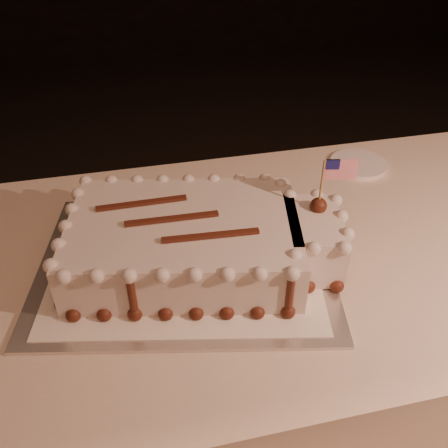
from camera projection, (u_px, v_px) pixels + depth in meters
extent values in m
cube|color=beige|center=(241.00, 364.00, 1.28)|extent=(2.40, 0.80, 0.75)
cube|color=silver|center=(186.00, 264.00, 1.02)|extent=(0.67, 0.55, 0.01)
cube|color=white|center=(186.00, 262.00, 1.01)|extent=(0.60, 0.50, 0.00)
cube|color=silver|center=(184.00, 242.00, 0.98)|extent=(0.49, 0.38, 0.11)
cube|color=silver|center=(312.00, 240.00, 0.99)|extent=(0.14, 0.19, 0.11)
sphere|color=#582416|center=(73.00, 315.00, 0.89)|extent=(0.03, 0.03, 0.03)
sphere|color=#582416|center=(104.00, 314.00, 0.89)|extent=(0.03, 0.03, 0.03)
sphere|color=#582416|center=(135.00, 314.00, 0.89)|extent=(0.03, 0.03, 0.03)
sphere|color=#582416|center=(166.00, 313.00, 0.89)|extent=(0.03, 0.03, 0.03)
sphere|color=#582416|center=(196.00, 313.00, 0.89)|extent=(0.03, 0.03, 0.03)
sphere|color=#582416|center=(227.00, 312.00, 0.89)|extent=(0.03, 0.03, 0.03)
sphere|color=#582416|center=(257.00, 312.00, 0.89)|extent=(0.03, 0.03, 0.03)
sphere|color=#582416|center=(288.00, 312.00, 0.90)|extent=(0.03, 0.03, 0.03)
sphere|color=#582416|center=(291.00, 294.00, 0.93)|extent=(0.03, 0.03, 0.03)
sphere|color=#582416|center=(308.00, 286.00, 0.95)|extent=(0.03, 0.03, 0.03)
sphere|color=#582416|center=(337.00, 286.00, 0.95)|extent=(0.03, 0.03, 0.03)
sphere|color=#582416|center=(340.00, 271.00, 0.98)|extent=(0.03, 0.03, 0.03)
sphere|color=#582416|center=(335.00, 253.00, 1.02)|extent=(0.03, 0.03, 0.03)
sphere|color=#582416|center=(330.00, 236.00, 1.07)|extent=(0.03, 0.03, 0.03)
sphere|color=#582416|center=(312.00, 231.00, 1.08)|extent=(0.03, 0.03, 0.03)
sphere|color=#582416|center=(286.00, 231.00, 1.08)|extent=(0.03, 0.03, 0.03)
sphere|color=#582416|center=(278.00, 220.00, 1.11)|extent=(0.03, 0.03, 0.03)
sphere|color=#582416|center=(263.00, 214.00, 1.13)|extent=(0.03, 0.03, 0.03)
sphere|color=#582416|center=(239.00, 215.00, 1.13)|extent=(0.03, 0.03, 0.03)
sphere|color=#582416|center=(214.00, 215.00, 1.13)|extent=(0.03, 0.03, 0.03)
sphere|color=#582416|center=(190.00, 215.00, 1.13)|extent=(0.03, 0.03, 0.03)
sphere|color=#582416|center=(166.00, 216.00, 1.13)|extent=(0.03, 0.03, 0.03)
sphere|color=#582416|center=(141.00, 216.00, 1.12)|extent=(0.03, 0.03, 0.03)
sphere|color=#582416|center=(117.00, 216.00, 1.12)|extent=(0.03, 0.03, 0.03)
sphere|color=#582416|center=(93.00, 216.00, 1.12)|extent=(0.03, 0.03, 0.03)
sphere|color=#582416|center=(86.00, 230.00, 1.08)|extent=(0.03, 0.03, 0.03)
sphere|color=#582416|center=(80.00, 246.00, 1.04)|extent=(0.03, 0.03, 0.03)
sphere|color=#582416|center=(75.00, 263.00, 1.00)|extent=(0.03, 0.03, 0.03)
sphere|color=#582416|center=(68.00, 283.00, 0.95)|extent=(0.03, 0.03, 0.03)
sphere|color=#582416|center=(62.00, 304.00, 0.91)|extent=(0.03, 0.03, 0.03)
sphere|color=silver|center=(63.00, 277.00, 0.83)|extent=(0.03, 0.03, 0.03)
sphere|color=silver|center=(96.00, 276.00, 0.83)|extent=(0.03, 0.03, 0.03)
sphere|color=silver|center=(129.00, 276.00, 0.83)|extent=(0.03, 0.03, 0.03)
sphere|color=silver|center=(162.00, 275.00, 0.83)|extent=(0.03, 0.03, 0.03)
sphere|color=silver|center=(194.00, 275.00, 0.84)|extent=(0.03, 0.03, 0.03)
sphere|color=silver|center=(227.00, 274.00, 0.84)|extent=(0.03, 0.03, 0.03)
sphere|color=silver|center=(260.00, 274.00, 0.84)|extent=(0.03, 0.03, 0.03)
sphere|color=silver|center=(292.00, 274.00, 0.84)|extent=(0.03, 0.03, 0.03)
sphere|color=silver|center=(295.00, 256.00, 0.87)|extent=(0.03, 0.03, 0.03)
sphere|color=silver|center=(313.00, 249.00, 0.89)|extent=(0.03, 0.03, 0.03)
sphere|color=silver|center=(344.00, 248.00, 0.89)|extent=(0.03, 0.03, 0.03)
sphere|color=silver|center=(347.00, 234.00, 0.92)|extent=(0.03, 0.03, 0.03)
sphere|color=silver|center=(341.00, 217.00, 0.97)|extent=(0.03, 0.03, 0.03)
sphere|color=silver|center=(336.00, 201.00, 1.01)|extent=(0.03, 0.03, 0.03)
sphere|color=silver|center=(316.00, 196.00, 1.02)|extent=(0.03, 0.03, 0.03)
sphere|color=silver|center=(290.00, 196.00, 1.02)|extent=(0.03, 0.03, 0.03)
sphere|color=silver|center=(281.00, 185.00, 1.05)|extent=(0.03, 0.03, 0.03)
sphere|color=silver|center=(265.00, 180.00, 1.07)|extent=(0.03, 0.03, 0.03)
sphere|color=silver|center=(239.00, 180.00, 1.07)|extent=(0.03, 0.03, 0.03)
sphere|color=silver|center=(214.00, 180.00, 1.07)|extent=(0.03, 0.03, 0.03)
sphere|color=silver|center=(188.00, 180.00, 1.07)|extent=(0.03, 0.03, 0.03)
sphere|color=silver|center=(163.00, 181.00, 1.07)|extent=(0.03, 0.03, 0.03)
sphere|color=silver|center=(137.00, 181.00, 1.07)|extent=(0.03, 0.03, 0.03)
sphere|color=silver|center=(111.00, 181.00, 1.07)|extent=(0.03, 0.03, 0.03)
sphere|color=silver|center=(86.00, 181.00, 1.07)|extent=(0.03, 0.03, 0.03)
sphere|color=silver|center=(78.00, 194.00, 1.03)|extent=(0.03, 0.03, 0.03)
sphere|color=silver|center=(72.00, 210.00, 0.98)|extent=(0.03, 0.03, 0.03)
sphere|color=silver|center=(66.00, 227.00, 0.94)|extent=(0.03, 0.03, 0.03)
sphere|color=silver|center=(59.00, 245.00, 0.90)|extent=(0.03, 0.03, 0.03)
sphere|color=silver|center=(51.00, 266.00, 0.85)|extent=(0.03, 0.03, 0.03)
cylinder|color=#582416|center=(132.00, 296.00, 0.86)|extent=(0.01, 0.01, 0.10)
sphere|color=#582416|center=(135.00, 313.00, 0.89)|extent=(0.03, 0.03, 0.03)
cylinder|color=#582416|center=(290.00, 294.00, 0.87)|extent=(0.01, 0.01, 0.10)
sphere|color=#582416|center=(288.00, 311.00, 0.89)|extent=(0.03, 0.03, 0.03)
cylinder|color=#582416|center=(338.00, 236.00, 1.00)|extent=(0.01, 0.01, 0.10)
sphere|color=#582416|center=(335.00, 252.00, 1.02)|extent=(0.03, 0.03, 0.03)
cylinder|color=#582416|center=(264.00, 198.00, 1.10)|extent=(0.01, 0.01, 0.10)
sphere|color=#582416|center=(263.00, 214.00, 1.13)|extent=(0.03, 0.03, 0.03)
cylinder|color=#582416|center=(139.00, 200.00, 1.10)|extent=(0.01, 0.01, 0.10)
sphere|color=#582416|center=(141.00, 215.00, 1.12)|extent=(0.03, 0.03, 0.03)
cylinder|color=#582416|center=(71.00, 246.00, 0.97)|extent=(0.01, 0.01, 0.10)
sphere|color=#582416|center=(74.00, 263.00, 1.00)|extent=(0.03, 0.03, 0.03)
cube|color=#582416|center=(142.00, 203.00, 0.99)|extent=(0.18, 0.01, 0.01)
cube|color=#582416|center=(172.00, 219.00, 0.95)|extent=(0.18, 0.02, 0.01)
cube|color=#582416|center=(211.00, 235.00, 0.91)|extent=(0.18, 0.02, 0.01)
sphere|color=#582416|center=(318.00, 206.00, 0.97)|extent=(0.03, 0.03, 0.03)
cylinder|color=tan|center=(321.00, 189.00, 0.95)|extent=(0.00, 0.00, 0.13)
cube|color=#F0213E|center=(341.00, 170.00, 0.93)|extent=(0.06, 0.02, 0.04)
cube|color=navy|center=(333.00, 164.00, 0.92)|extent=(0.03, 0.01, 0.02)
cylinder|color=white|center=(359.00, 164.00, 1.33)|extent=(0.15, 0.15, 0.01)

